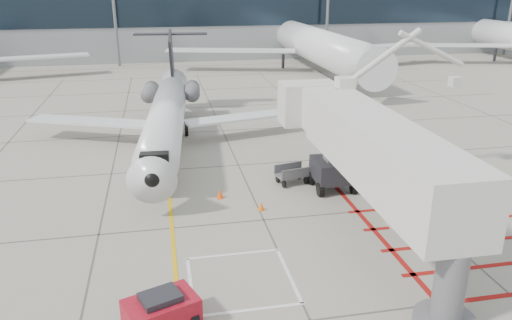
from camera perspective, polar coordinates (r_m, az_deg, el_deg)
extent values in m
plane|color=gray|center=(21.82, 3.09, -11.53)|extent=(260.00, 260.00, 0.00)
cone|color=#FB4E0D|center=(27.61, -4.15, -3.85)|extent=(0.38, 0.38, 0.53)
cone|color=orange|center=(26.17, 0.59, -5.27)|extent=(0.34, 0.34, 0.47)
cube|color=gray|center=(89.34, -1.66, 17.14)|extent=(180.00, 28.00, 14.00)
cube|color=black|center=(75.48, 0.18, 17.39)|extent=(180.00, 0.10, 6.00)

